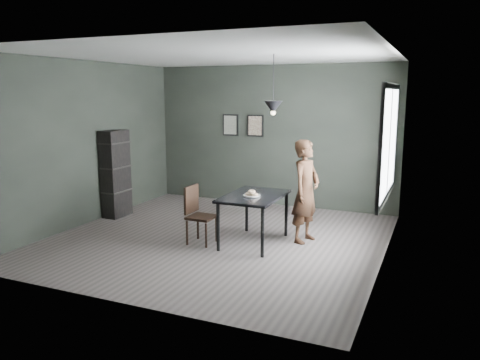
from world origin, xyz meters
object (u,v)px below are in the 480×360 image
at_px(cafe_table, 254,200).
at_px(wood_chair, 197,211).
at_px(woman, 306,191).
at_px(white_plate, 252,196).
at_px(pendant_lamp, 273,107).
at_px(shelf_unit, 116,174).

height_order(cafe_table, wood_chair, wood_chair).
relative_size(woman, wood_chair, 1.79).
distance_m(white_plate, wood_chair, 0.87).
xyz_separation_m(white_plate, wood_chair, (-0.80, -0.21, -0.26)).
distance_m(cafe_table, pendant_lamp, 1.41).
height_order(woman, pendant_lamp, pendant_lamp).
bearing_deg(woman, wood_chair, 130.06).
xyz_separation_m(cafe_table, white_plate, (0.00, -0.11, 0.08)).
bearing_deg(white_plate, pendant_lamp, 39.95).
height_order(shelf_unit, pendant_lamp, pendant_lamp).
distance_m(white_plate, woman, 0.85).
xyz_separation_m(woman, shelf_unit, (-3.60, 0.09, 0.01)).
height_order(woman, wood_chair, woman).
height_order(cafe_table, woman, woman).
bearing_deg(shelf_unit, woman, -0.44).
xyz_separation_m(wood_chair, shelf_unit, (-2.12, 0.80, 0.29)).
relative_size(cafe_table, white_plate, 5.22).
distance_m(white_plate, pendant_lamp, 1.33).
bearing_deg(pendant_lamp, cafe_table, -158.20).
xyz_separation_m(cafe_table, shelf_unit, (-2.92, 0.49, 0.12)).
bearing_deg(cafe_table, wood_chair, -158.31).
bearing_deg(white_plate, wood_chair, -165.21).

